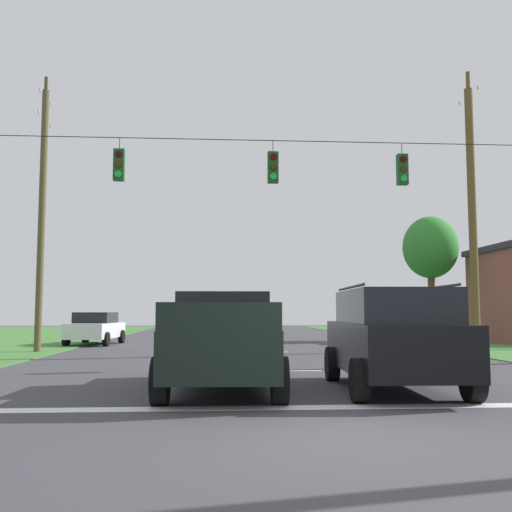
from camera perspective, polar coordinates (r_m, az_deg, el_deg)
name	(u,v)px	position (r m, az deg, el deg)	size (l,w,h in m)	color
ground_plane	(341,439)	(7.72, 8.14, -16.89)	(120.00, 120.00, 0.00)	#3D3D42
stop_bar_stripe	(310,407)	(10.02, 5.23, -14.20)	(14.17, 0.45, 0.01)	white
lane_dash_0	(274,371)	(15.93, 1.77, -10.91)	(0.15, 2.50, 0.01)	white
lane_dash_1	(256,352)	(23.22, -0.02, -9.16)	(0.15, 2.50, 0.01)	white
lane_dash_2	(249,345)	(28.11, -0.69, -8.49)	(0.15, 2.50, 0.01)	white
lane_dash_3	(243,339)	(34.60, -1.29, -7.90)	(0.15, 2.50, 0.01)	white
lane_dash_4	(239,334)	(40.89, -1.68, -7.50)	(0.15, 2.50, 0.01)	white
overhead_signal_span	(264,232)	(17.90, 0.76, 2.32)	(17.22, 0.31, 7.11)	brown
pickup_truck	(223,341)	(12.08, -3.19, -8.11)	(2.43, 5.46, 1.95)	black
suv_black	(393,336)	(12.26, 12.93, -7.50)	(2.41, 4.89, 2.05)	black
distant_car_crossing_white	(96,328)	(29.36, -15.09, -6.64)	(2.32, 4.44, 1.52)	silver
distant_car_oncoming	(380,327)	(30.11, 11.80, -6.68)	(2.13, 4.36, 1.52)	silver
utility_pole_mid_right	(472,214)	(26.05, 19.98, 3.83)	(0.33, 1.91, 11.58)	brown
utility_pole_near_left	(42,211)	(24.81, -19.78, 4.11)	(0.27, 1.78, 10.89)	brown
tree_roadside_right	(430,248)	(34.22, 16.33, 0.71)	(3.01, 3.01, 6.79)	brown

